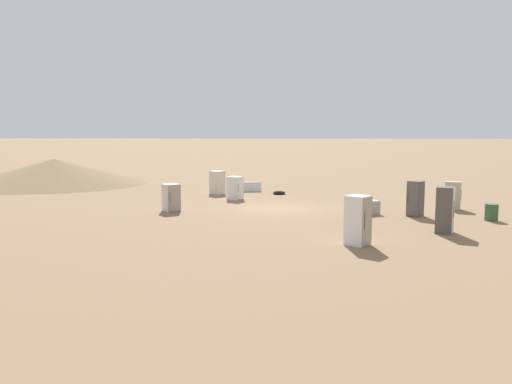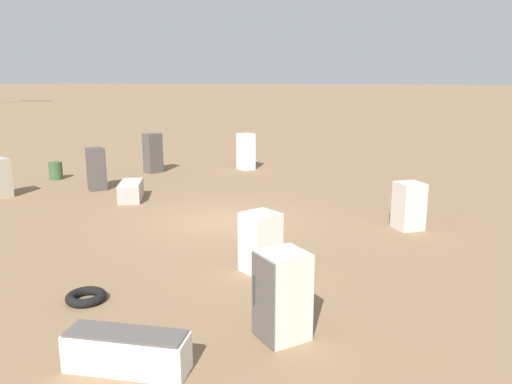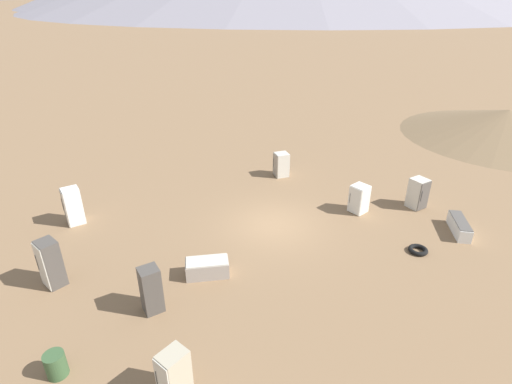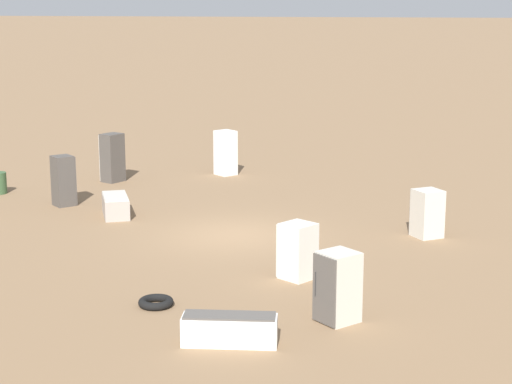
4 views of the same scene
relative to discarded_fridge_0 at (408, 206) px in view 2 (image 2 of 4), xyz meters
name	(u,v)px [view 2 (image 2 of 4)]	position (x,y,z in m)	size (l,w,h in m)	color
ground_plane	(223,221)	(5.43, 1.57, -0.71)	(1000.00, 1000.00, 0.00)	#846647
discarded_fridge_0	(408,206)	(0.00, 0.00, 0.00)	(1.06, 1.06, 1.41)	beige
discarded_fridge_1	(260,242)	(2.62, 4.96, 0.00)	(1.02, 1.00, 1.41)	silver
discarded_fridge_2	(282,295)	(1.03, 7.60, 0.07)	(1.05, 1.07, 1.55)	beige
discarded_fridge_3	(96,169)	(12.24, -0.35, 0.15)	(0.90, 0.91, 1.72)	#4C4742
discarded_fridge_4	(127,351)	(2.81, 9.53, -0.39)	(1.99, 0.99, 0.63)	white
discarded_fridge_5	(152,153)	(12.54, -4.53, 0.23)	(0.88, 0.93, 1.87)	#4C4742
discarded_fridge_6	(131,191)	(9.89, 0.48, -0.37)	(1.51, 1.80, 0.68)	#A89E93
discarded_fridge_7	(246,152)	(8.83, -7.15, 0.19)	(1.01, 0.98, 1.79)	white
discarded_fridge_8	(0,178)	(14.70, 2.14, 0.03)	(0.92, 0.79, 1.48)	#B2A88E
scrap_tire	(86,297)	(5.15, 7.91, -0.61)	(0.80, 0.80, 0.19)	black
rusty_barrel	(56,171)	(15.48, -1.31, -0.32)	(0.58, 0.58, 0.78)	#385633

